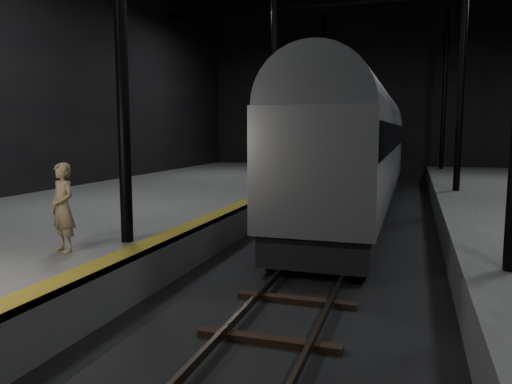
% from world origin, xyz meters
% --- Properties ---
extents(ground, '(44.00, 44.00, 0.00)m').
position_xyz_m(ground, '(0.00, 0.00, 0.00)').
color(ground, black).
rests_on(ground, ground).
extents(platform_left, '(9.00, 43.80, 1.00)m').
position_xyz_m(platform_left, '(-7.50, 0.00, 0.50)').
color(platform_left, '#50504E').
rests_on(platform_left, ground).
extents(tactile_strip, '(0.50, 43.80, 0.01)m').
position_xyz_m(tactile_strip, '(-3.25, 0.00, 1.00)').
color(tactile_strip, olive).
rests_on(tactile_strip, platform_left).
extents(track, '(2.40, 43.00, 0.24)m').
position_xyz_m(track, '(0.00, 0.00, 0.07)').
color(track, '#3F3328').
rests_on(track, ground).
extents(train, '(2.94, 19.61, 5.24)m').
position_xyz_m(train, '(-0.00, 6.99, 2.92)').
color(train, '#A9ABB1').
rests_on(train, ground).
extents(woman, '(0.77, 0.65, 1.79)m').
position_xyz_m(woman, '(-4.50, -5.19, 1.89)').
color(woman, '#928059').
rests_on(woman, platform_left).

